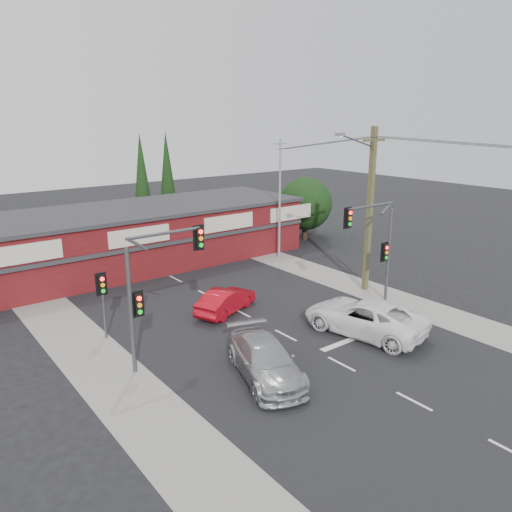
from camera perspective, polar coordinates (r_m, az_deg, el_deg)
ground at (r=24.69m, az=4.66°, el=-9.68°), size 120.00×120.00×0.00m
road_strip at (r=28.25m, az=-2.19°, el=-6.24°), size 14.00×70.00×0.01m
verge_left at (r=24.77m, az=-18.70°, el=-10.41°), size 3.00×70.00×0.02m
verge_right at (r=33.58m, az=9.72°, el=-2.83°), size 3.00×70.00×0.02m
stop_line at (r=26.08m, az=12.69°, el=-8.55°), size 6.50×0.35×0.01m
white_suv at (r=25.73m, az=12.27°, el=-6.81°), size 4.08×6.66×1.72m
silver_suv at (r=21.18m, az=1.07°, el=-11.81°), size 3.79×5.79×1.56m
red_sedan at (r=27.84m, az=-3.45°, el=-5.09°), size 4.42×2.94×1.38m
lane_dashes at (r=27.93m, az=-1.68°, el=-6.48°), size 0.12×46.74×0.01m
shop_building at (r=37.22m, az=-14.28°, el=2.15°), size 27.30×8.40×4.22m
tree_cluster at (r=44.29m, az=5.47°, el=5.69°), size 5.90×5.10×5.50m
conifer_near at (r=44.77m, az=-12.92°, el=8.82°), size 1.80×1.80×9.25m
conifer_far at (r=48.09m, az=-10.12°, el=9.43°), size 1.80×1.80×9.25m
traffic_mast_left at (r=21.41m, az=-11.70°, el=-2.68°), size 3.77×0.27×5.97m
traffic_mast_right at (r=28.81m, az=13.67°, el=1.99°), size 3.96×0.27×5.97m
pedestal_signal at (r=25.13m, az=-17.15°, el=-3.96°), size 0.55×0.27×3.38m
utility_pole at (r=30.89m, az=12.75°, el=5.71°), size 4.38×0.59×10.00m
steel_pole at (r=37.72m, az=2.73°, el=6.77°), size 1.20×0.16×9.00m
power_lines at (r=27.44m, az=22.28°, el=11.40°), size 2.01×29.00×1.22m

